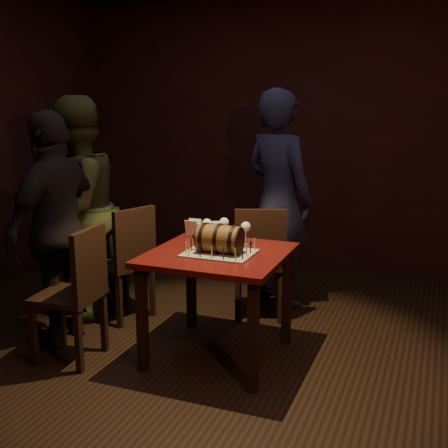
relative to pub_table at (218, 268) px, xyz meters
The scene contains 16 objects.
room_shell 0.76m from the pub_table, 109.38° to the right, with size 5.04×5.04×2.80m.
pub_table is the anchor object (origin of this frame).
cake_board 0.13m from the pub_table, 58.20° to the right, with size 0.45×0.35×0.01m, color gray.
barrel_cake 0.22m from the pub_table, 58.80° to the right, with size 0.35×0.20×0.20m.
birthday_candles 0.17m from the pub_table, 57.37° to the right, with size 0.40×0.30×0.09m.
wine_glass_left 0.40m from the pub_table, 126.31° to the left, with size 0.07×0.07×0.16m.
wine_glass_mid 0.43m from the pub_table, 105.23° to the left, with size 0.07×0.07×0.16m.
wine_glass_right 0.37m from the pub_table, 70.29° to the left, with size 0.07×0.07×0.16m.
pint_of_ale 0.32m from the pub_table, 115.89° to the left, with size 0.07×0.07×0.15m.
menu_card 0.50m from the pub_table, 135.92° to the left, with size 0.10×0.05×0.13m, color white, non-canonical shape.
chair_back 0.76m from the pub_table, 85.97° to the left, with size 0.51×0.51×0.93m.
chair_left_rear 1.00m from the pub_table, 158.65° to the left, with size 0.51×0.51×0.93m.
chair_left_front 0.95m from the pub_table, 154.96° to the right, with size 0.43×0.43×0.93m.
person_back 1.21m from the pub_table, 86.35° to the left, with size 0.67×0.44×1.85m, color #1B1D37.
person_left_rear 1.39m from the pub_table, 168.03° to the left, with size 0.87×0.68×1.79m, color #3E4221.
person_left_front 1.21m from the pub_table, behind, with size 0.99×0.41×1.69m, color black.
Camera 1 is at (1.39, -3.30, 1.75)m, focal length 45.00 mm.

